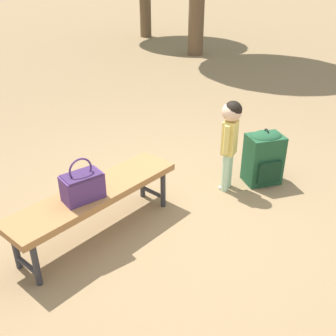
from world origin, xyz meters
name	(u,v)px	position (x,y,z in m)	size (l,w,h in m)	color
ground_plane	(175,210)	(0.00, 0.00, 0.00)	(40.00, 40.00, 0.00)	#8C704C
park_bench	(95,196)	(-0.75, 0.17, 0.39)	(1.64, 0.64, 0.45)	#9E6B3D
handbag	(82,185)	(-0.89, 0.11, 0.58)	(0.33, 0.20, 0.37)	#4C2D66
child_standing	(230,132)	(0.69, -0.03, 0.64)	(0.24, 0.20, 0.96)	#B2D8B2
backpack_large	(264,156)	(1.09, -0.17, 0.31)	(0.44, 0.40, 0.62)	#1E4C2D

